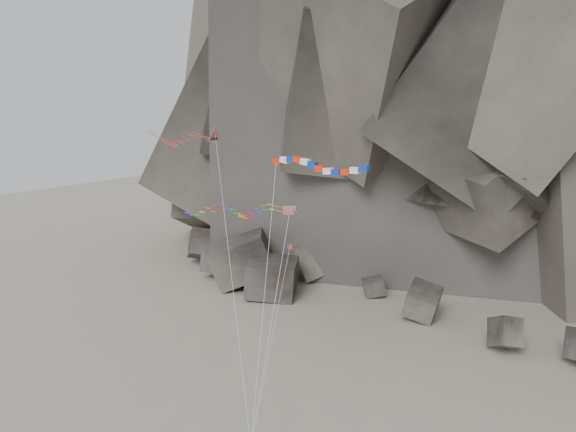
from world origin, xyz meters
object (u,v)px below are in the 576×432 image
Objects in this scene: banner_kite at (317,167)px; parafoil_kite at (232,210)px; pennant_kite at (284,273)px; delta_kite at (177,138)px.

banner_kite reaches higher than parafoil_kite.
pennant_kite is (8.15, -2.64, -3.91)m from parafoil_kite.
pennant_kite is at bearing -33.64° from parafoil_kite.
pennant_kite is (-3.12, -0.09, -9.01)m from banner_kite.
banner_kite is 1.26× the size of parafoil_kite.
delta_kite is 1.36× the size of parafoil_kite.
banner_kite reaches higher than pennant_kite.
banner_kite is 1.50× the size of pennant_kite.
parafoil_kite reaches higher than pennant_kite.
delta_kite reaches higher than parafoil_kite.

